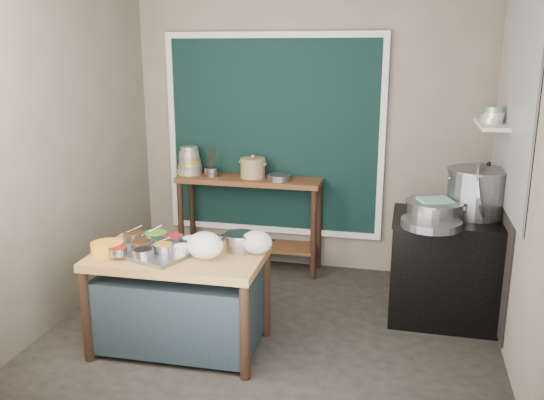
% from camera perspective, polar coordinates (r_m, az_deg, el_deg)
% --- Properties ---
extents(floor, '(3.50, 3.00, 0.02)m').
position_cam_1_polar(floor, '(4.78, 0.10, -12.75)').
color(floor, '#2D2822').
rests_on(floor, ground).
extents(back_wall, '(3.50, 0.02, 2.80)m').
position_cam_1_polar(back_wall, '(5.77, 3.62, 6.78)').
color(back_wall, '#796E5D').
rests_on(back_wall, floor).
extents(left_wall, '(0.02, 3.00, 2.80)m').
position_cam_1_polar(left_wall, '(5.02, -19.91, 4.73)').
color(left_wall, '#796E5D').
rests_on(left_wall, floor).
extents(right_wall, '(0.02, 3.00, 2.80)m').
position_cam_1_polar(right_wall, '(4.27, 23.77, 2.75)').
color(right_wall, '#796E5D').
rests_on(right_wall, floor).
extents(curtain_panel, '(2.10, 0.02, 1.90)m').
position_cam_1_polar(curtain_panel, '(5.81, 0.12, 6.36)').
color(curtain_panel, black).
rests_on(curtain_panel, back_wall).
extents(curtain_frame, '(2.22, 0.03, 2.02)m').
position_cam_1_polar(curtain_frame, '(5.80, 0.10, 6.35)').
color(curtain_frame, beige).
rests_on(curtain_frame, back_wall).
extents(tile_panel, '(0.02, 1.70, 1.70)m').
position_cam_1_polar(tile_panel, '(4.75, 22.92, 9.42)').
color(tile_panel, '#B2B2AA').
rests_on(tile_panel, right_wall).
extents(soot_patch, '(0.01, 1.30, 1.30)m').
position_cam_1_polar(soot_patch, '(5.06, 21.52, -3.52)').
color(soot_patch, black).
rests_on(soot_patch, right_wall).
extents(wall_shelf, '(0.22, 0.70, 0.03)m').
position_cam_1_polar(wall_shelf, '(5.05, 20.94, 7.00)').
color(wall_shelf, beige).
rests_on(wall_shelf, right_wall).
extents(prep_table, '(1.27, 0.75, 0.75)m').
position_cam_1_polar(prep_table, '(4.40, -9.12, -9.89)').
color(prep_table, olive).
rests_on(prep_table, floor).
extents(back_counter, '(1.45, 0.40, 0.95)m').
position_cam_1_polar(back_counter, '(5.87, -2.21, -2.32)').
color(back_counter, '#563818').
rests_on(back_counter, floor).
extents(stove_block, '(0.90, 0.68, 0.85)m').
position_cam_1_polar(stove_block, '(5.01, 16.93, -6.63)').
color(stove_block, black).
rests_on(stove_block, floor).
extents(stove_top, '(0.92, 0.69, 0.03)m').
position_cam_1_polar(stove_top, '(4.87, 17.32, -1.80)').
color(stove_top, black).
rests_on(stove_top, stove_block).
extents(condiment_tray, '(0.74, 0.63, 0.03)m').
position_cam_1_polar(condiment_tray, '(4.33, -11.87, -4.91)').
color(condiment_tray, gray).
rests_on(condiment_tray, prep_table).
extents(condiment_bowls, '(0.60, 0.51, 0.08)m').
position_cam_1_polar(condiment_bowls, '(4.33, -11.59, -4.22)').
color(condiment_bowls, gray).
rests_on(condiment_bowls, condiment_tray).
extents(yellow_basin, '(0.28, 0.28, 0.09)m').
position_cam_1_polar(yellow_basin, '(4.35, -16.01, -4.63)').
color(yellow_basin, '#B38E23').
rests_on(yellow_basin, prep_table).
extents(saucepan, '(0.30, 0.30, 0.13)m').
position_cam_1_polar(saucepan, '(4.26, -3.13, -4.18)').
color(saucepan, gray).
rests_on(saucepan, prep_table).
extents(plastic_bag_a, '(0.26, 0.23, 0.20)m').
position_cam_1_polar(plastic_bag_a, '(4.11, -6.67, -4.49)').
color(plastic_bag_a, white).
rests_on(plastic_bag_a, prep_table).
extents(plastic_bag_b, '(0.27, 0.24, 0.17)m').
position_cam_1_polar(plastic_bag_b, '(4.19, -1.54, -4.20)').
color(plastic_bag_b, white).
rests_on(plastic_bag_b, prep_table).
extents(bowl_stack, '(0.25, 0.25, 0.29)m').
position_cam_1_polar(bowl_stack, '(5.97, -8.14, 3.75)').
color(bowl_stack, tan).
rests_on(bowl_stack, back_counter).
extents(utensil_cup, '(0.19, 0.19, 0.09)m').
position_cam_1_polar(utensil_cup, '(5.85, -5.97, 2.80)').
color(utensil_cup, gray).
rests_on(utensil_cup, back_counter).
extents(ceramic_crock, '(0.32, 0.32, 0.18)m').
position_cam_1_polar(ceramic_crock, '(5.75, -1.92, 3.11)').
color(ceramic_crock, '#8E724D').
rests_on(ceramic_crock, back_counter).
extents(wide_bowl, '(0.25, 0.25, 0.06)m').
position_cam_1_polar(wide_bowl, '(5.62, 0.73, 2.24)').
color(wide_bowl, gray).
rests_on(wide_bowl, back_counter).
extents(stock_pot, '(0.66, 0.66, 0.39)m').
position_cam_1_polar(stock_pot, '(4.92, 19.59, 0.70)').
color(stock_pot, gray).
rests_on(stock_pot, stove_top).
extents(pot_lid, '(0.23, 0.48, 0.46)m').
position_cam_1_polar(pot_lid, '(4.84, 20.23, 0.84)').
color(pot_lid, gray).
rests_on(pot_lid, stove_top).
extents(steamer, '(0.60, 0.60, 0.15)m').
position_cam_1_polar(steamer, '(4.75, 15.77, -0.97)').
color(steamer, gray).
rests_on(steamer, stove_top).
extents(green_cloth, '(0.30, 0.26, 0.02)m').
position_cam_1_polar(green_cloth, '(4.73, 15.84, 0.01)').
color(green_cloth, '#619D81').
rests_on(green_cloth, steamer).
extents(shallow_pan, '(0.47, 0.47, 0.06)m').
position_cam_1_polar(shallow_pan, '(4.55, 15.49, -2.24)').
color(shallow_pan, gray).
rests_on(shallow_pan, stove_top).
extents(shelf_bowl_stack, '(0.17, 0.17, 0.13)m').
position_cam_1_polar(shelf_bowl_stack, '(5.00, 21.08, 7.82)').
color(shelf_bowl_stack, silver).
rests_on(shelf_bowl_stack, wall_shelf).
extents(shelf_bowl_green, '(0.19, 0.19, 0.05)m').
position_cam_1_polar(shelf_bowl_green, '(5.20, 20.78, 7.67)').
color(shelf_bowl_green, gray).
rests_on(shelf_bowl_green, wall_shelf).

